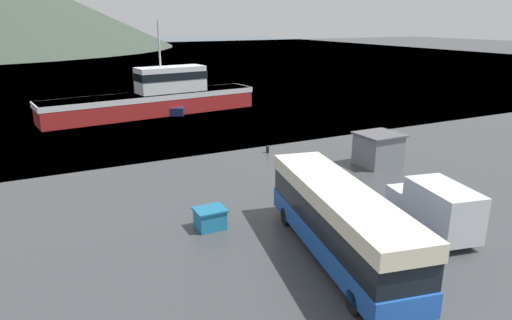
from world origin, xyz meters
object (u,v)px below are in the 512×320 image
object	(u,v)px
tour_bus	(339,219)
storage_bin	(210,218)
delivery_van	(435,207)
small_boat	(179,107)
fishing_boat	(156,97)
dock_kiosk	(378,149)

from	to	relation	value
tour_bus	storage_bin	distance (m)	6.70
delivery_van	small_boat	size ratio (longest dim) A/B	0.83
delivery_van	fishing_boat	xyz separation A→B (m)	(-4.17, 34.94, 0.51)
fishing_boat	small_boat	distance (m)	3.19
dock_kiosk	fishing_boat	bearing A→B (deg)	109.95
tour_bus	fishing_boat	size ratio (longest dim) A/B	0.47
tour_bus	fishing_boat	distance (m)	34.82
storage_bin	small_boat	distance (m)	31.29
dock_kiosk	small_boat	world-z (taller)	dock_kiosk
dock_kiosk	small_boat	xyz separation A→B (m)	(-6.41, 26.00, -0.74)
delivery_van	storage_bin	size ratio (longest dim) A/B	3.66
tour_bus	delivery_van	bearing A→B (deg)	10.34
fishing_boat	dock_kiosk	world-z (taller)	fishing_boat
delivery_van	storage_bin	bearing A→B (deg)	162.19
fishing_boat	storage_bin	world-z (taller)	fishing_boat
fishing_boat	tour_bus	bearing A→B (deg)	170.66
tour_bus	delivery_van	distance (m)	5.68
delivery_van	small_boat	distance (m)	35.73
dock_kiosk	small_boat	size ratio (longest dim) A/B	0.44
storage_bin	small_boat	world-z (taller)	storage_bin
tour_bus	delivery_van	xyz separation A→B (m)	(5.65, -0.15, -0.47)
tour_bus	fishing_boat	xyz separation A→B (m)	(1.48, 34.79, 0.04)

